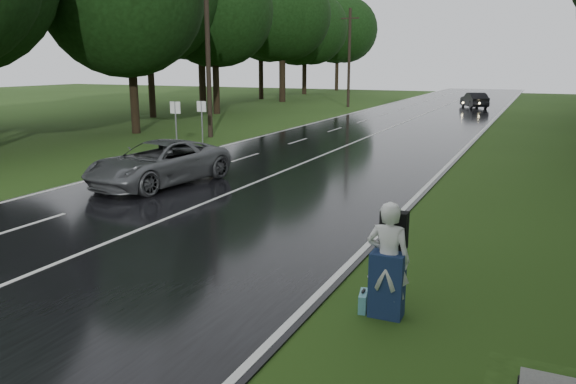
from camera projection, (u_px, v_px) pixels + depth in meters
name	position (u px, v px, depth m)	size (l,w,h in m)	color
ground	(51.00, 267.00, 11.93)	(160.00, 160.00, 0.00)	#254113
road	(349.00, 145.00, 29.60)	(12.00, 140.00, 0.04)	black
lane_center	(349.00, 144.00, 29.60)	(0.12, 140.00, 0.01)	silver
grey_car	(159.00, 163.00, 19.77)	(2.57, 5.56, 1.55)	#4B4E50
far_car	(474.00, 100.00, 53.33)	(1.56, 4.46, 1.47)	black
hitchhiker	(388.00, 264.00, 9.46)	(0.76, 0.68, 2.06)	silver
suitcase	(363.00, 301.00, 9.86)	(0.13, 0.46, 0.33)	#579FAA
utility_pole_mid	(211.00, 137.00, 32.77)	(1.80, 0.28, 9.50)	black
utility_pole_far	(348.00, 107.00, 54.96)	(1.80, 0.28, 9.38)	black
road_sign_a	(177.00, 151.00, 27.72)	(0.59, 0.10, 2.44)	white
road_sign_b	(203.00, 145.00, 29.76)	(0.56, 0.10, 2.32)	white
tree_left_d	(136.00, 133.00, 34.63)	(8.81, 8.81, 13.76)	black
tree_left_e	(217.00, 114.00, 47.77)	(9.69, 9.69, 15.13)	black
tree_left_f	(282.00, 102.00, 62.28)	(10.93, 10.93, 17.08)	black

